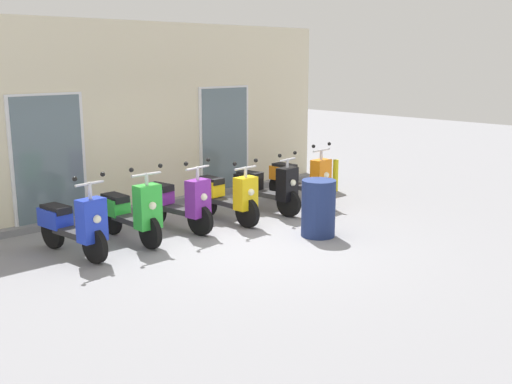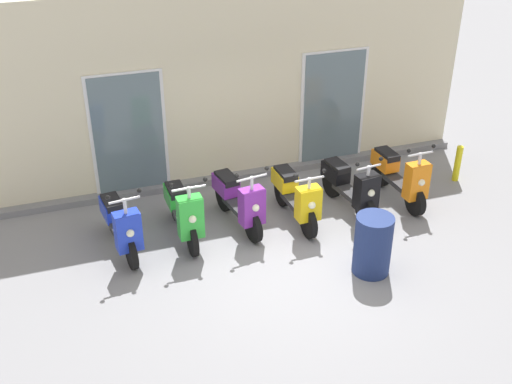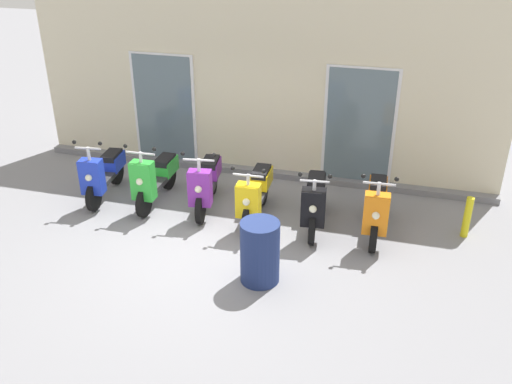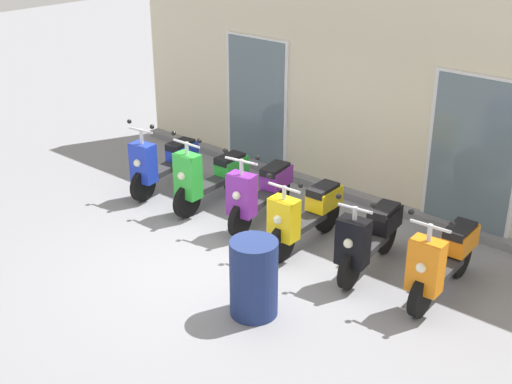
{
  "view_description": "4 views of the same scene",
  "coord_description": "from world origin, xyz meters",
  "px_view_note": "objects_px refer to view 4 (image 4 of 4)",
  "views": [
    {
      "loc": [
        -6.28,
        -6.98,
        2.86
      ],
      "look_at": [
        0.57,
        0.43,
        0.64
      ],
      "focal_mm": 42.61,
      "sensor_mm": 36.0,
      "label": 1
    },
    {
      "loc": [
        -3.12,
        -7.34,
        5.7
      ],
      "look_at": [
        -0.26,
        0.99,
        0.74
      ],
      "focal_mm": 44.44,
      "sensor_mm": 36.0,
      "label": 2
    },
    {
      "loc": [
        2.72,
        -6.92,
        4.73
      ],
      "look_at": [
        0.6,
        0.66,
        0.75
      ],
      "focal_mm": 38.96,
      "sensor_mm": 36.0,
      "label": 3
    },
    {
      "loc": [
        5.43,
        -5.72,
        4.58
      ],
      "look_at": [
        -0.3,
        0.98,
        0.63
      ],
      "focal_mm": 48.35,
      "sensor_mm": 36.0,
      "label": 4
    }
  ],
  "objects_px": {
    "scooter_green": "(210,176)",
    "scooter_black": "(369,236)",
    "trash_bin": "(254,278)",
    "scooter_orange": "(442,260)",
    "scooter_blue": "(164,162)",
    "scooter_purple": "(260,191)",
    "scooter_yellow": "(305,214)"
  },
  "relations": [
    {
      "from": "trash_bin",
      "to": "scooter_yellow",
      "type": "bearing_deg",
      "value": 107.64
    },
    {
      "from": "scooter_purple",
      "to": "scooter_green",
      "type": "bearing_deg",
      "value": -176.19
    },
    {
      "from": "scooter_purple",
      "to": "scooter_orange",
      "type": "height_order",
      "value": "scooter_orange"
    },
    {
      "from": "scooter_yellow",
      "to": "scooter_orange",
      "type": "relative_size",
      "value": 0.99
    },
    {
      "from": "scooter_green",
      "to": "trash_bin",
      "type": "distance_m",
      "value": 3.02
    },
    {
      "from": "scooter_orange",
      "to": "trash_bin",
      "type": "relative_size",
      "value": 1.73
    },
    {
      "from": "scooter_blue",
      "to": "scooter_black",
      "type": "height_order",
      "value": "scooter_blue"
    },
    {
      "from": "scooter_blue",
      "to": "scooter_orange",
      "type": "bearing_deg",
      "value": -0.09
    },
    {
      "from": "scooter_black",
      "to": "trash_bin",
      "type": "height_order",
      "value": "scooter_black"
    },
    {
      "from": "scooter_yellow",
      "to": "scooter_green",
      "type": "bearing_deg",
      "value": 177.01
    },
    {
      "from": "scooter_blue",
      "to": "scooter_orange",
      "type": "relative_size",
      "value": 0.98
    },
    {
      "from": "scooter_orange",
      "to": "scooter_blue",
      "type": "bearing_deg",
      "value": 179.91
    },
    {
      "from": "scooter_yellow",
      "to": "scooter_black",
      "type": "distance_m",
      "value": 1.01
    },
    {
      "from": "scooter_green",
      "to": "scooter_yellow",
      "type": "relative_size",
      "value": 1.01
    },
    {
      "from": "scooter_blue",
      "to": "trash_bin",
      "type": "height_order",
      "value": "scooter_blue"
    },
    {
      "from": "scooter_purple",
      "to": "scooter_black",
      "type": "distance_m",
      "value": 1.96
    },
    {
      "from": "scooter_green",
      "to": "scooter_purple",
      "type": "xyz_separation_m",
      "value": [
        0.94,
        0.06,
        -0.0
      ]
    },
    {
      "from": "scooter_blue",
      "to": "scooter_purple",
      "type": "xyz_separation_m",
      "value": [
        1.94,
        0.1,
        0.01
      ]
    },
    {
      "from": "scooter_blue",
      "to": "trash_bin",
      "type": "xyz_separation_m",
      "value": [
        3.43,
        -1.75,
        -0.02
      ]
    },
    {
      "from": "scooter_black",
      "to": "scooter_orange",
      "type": "xyz_separation_m",
      "value": [
        0.99,
        0.04,
        0.01
      ]
    },
    {
      "from": "scooter_purple",
      "to": "scooter_orange",
      "type": "bearing_deg",
      "value": -2.15
    },
    {
      "from": "trash_bin",
      "to": "scooter_black",
      "type": "bearing_deg",
      "value": 74.59
    },
    {
      "from": "scooter_green",
      "to": "scooter_black",
      "type": "xyz_separation_m",
      "value": [
        2.9,
        -0.09,
        -0.01
      ]
    },
    {
      "from": "scooter_orange",
      "to": "scooter_black",
      "type": "bearing_deg",
      "value": -177.69
    },
    {
      "from": "scooter_black",
      "to": "scooter_orange",
      "type": "distance_m",
      "value": 0.99
    },
    {
      "from": "scooter_orange",
      "to": "trash_bin",
      "type": "distance_m",
      "value": 2.28
    },
    {
      "from": "scooter_blue",
      "to": "scooter_green",
      "type": "distance_m",
      "value": 1.0
    },
    {
      "from": "scooter_blue",
      "to": "scooter_purple",
      "type": "distance_m",
      "value": 1.95
    },
    {
      "from": "scooter_black",
      "to": "trash_bin",
      "type": "distance_m",
      "value": 1.77
    },
    {
      "from": "scooter_yellow",
      "to": "scooter_black",
      "type": "xyz_separation_m",
      "value": [
        1.01,
        0.01,
        -0.0
      ]
    },
    {
      "from": "scooter_green",
      "to": "scooter_orange",
      "type": "bearing_deg",
      "value": -0.71
    },
    {
      "from": "scooter_blue",
      "to": "trash_bin",
      "type": "relative_size",
      "value": 1.7
    }
  ]
}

